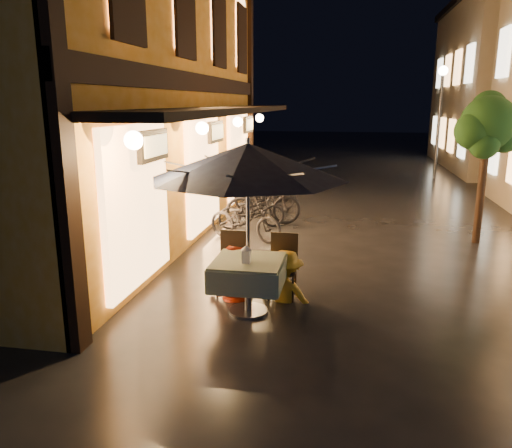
% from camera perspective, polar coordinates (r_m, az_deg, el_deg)
% --- Properties ---
extents(ground, '(90.00, 90.00, 0.00)m').
position_cam_1_polar(ground, '(7.05, 12.57, -10.99)').
color(ground, black).
rests_on(ground, ground).
extents(west_building, '(5.90, 11.40, 7.40)m').
position_cam_1_polar(west_building, '(11.75, -17.58, 17.06)').
color(west_building, orange).
rests_on(west_building, ground).
extents(street_tree, '(1.43, 1.20, 3.15)m').
position_cam_1_polar(street_tree, '(11.28, 25.05, 10.00)').
color(street_tree, black).
rests_on(street_tree, ground).
extents(streetlamp_far, '(0.36, 0.36, 4.23)m').
position_cam_1_polar(streetlamp_far, '(20.68, 20.34, 12.96)').
color(streetlamp_far, '#59595E').
rests_on(streetlamp_far, ground).
extents(cafe_table, '(0.99, 0.99, 0.78)m').
position_cam_1_polar(cafe_table, '(7.01, -0.90, -5.63)').
color(cafe_table, '#59595E').
rests_on(cafe_table, ground).
extents(patio_umbrella, '(2.68, 2.68, 2.46)m').
position_cam_1_polar(patio_umbrella, '(6.65, -0.95, 7.16)').
color(patio_umbrella, '#59595E').
rests_on(patio_umbrella, ground).
extents(cafe_chair_left, '(0.42, 0.42, 0.97)m').
position_cam_1_polar(cafe_chair_left, '(7.79, -2.72, -4.01)').
color(cafe_chair_left, black).
rests_on(cafe_chair_left, ground).
extents(cafe_chair_right, '(0.42, 0.42, 0.97)m').
position_cam_1_polar(cafe_chair_right, '(7.65, 3.14, -4.35)').
color(cafe_chair_right, black).
rests_on(cafe_chair_right, ground).
extents(table_lantern, '(0.16, 0.16, 0.25)m').
position_cam_1_polar(table_lantern, '(6.79, -1.11, -3.33)').
color(table_lantern, white).
rests_on(table_lantern, cafe_table).
extents(person_orange, '(0.80, 0.64, 1.58)m').
position_cam_1_polar(person_orange, '(7.53, -2.77, -2.62)').
color(person_orange, '#BA2B0F').
rests_on(person_orange, ground).
extents(person_yellow, '(1.03, 0.69, 1.49)m').
position_cam_1_polar(person_yellow, '(7.43, 3.42, -3.23)').
color(person_yellow, gold).
rests_on(person_yellow, ground).
extents(bicycle_0, '(1.82, 1.09, 0.90)m').
position_cam_1_polar(bicycle_0, '(10.73, -1.22, 0.51)').
color(bicycle_0, black).
rests_on(bicycle_0, ground).
extents(bicycle_1, '(1.92, 1.16, 1.12)m').
position_cam_1_polar(bicycle_1, '(11.98, 0.85, 2.44)').
color(bicycle_1, black).
rests_on(bicycle_1, ground).
extents(bicycle_2, '(1.70, 1.18, 0.85)m').
position_cam_1_polar(bicycle_2, '(11.75, -0.50, 1.53)').
color(bicycle_2, black).
rests_on(bicycle_2, ground).
extents(bicycle_3, '(1.75, 0.81, 1.02)m').
position_cam_1_polar(bicycle_3, '(13.67, 1.02, 3.64)').
color(bicycle_3, black).
rests_on(bicycle_3, ground).
extents(bicycle_4, '(1.71, 1.16, 0.85)m').
position_cam_1_polar(bicycle_4, '(14.99, 1.42, 4.21)').
color(bicycle_4, black).
rests_on(bicycle_4, ground).
extents(bicycle_5, '(1.76, 0.82, 1.02)m').
position_cam_1_polar(bicycle_5, '(14.89, 1.04, 4.49)').
color(bicycle_5, black).
rests_on(bicycle_5, ground).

